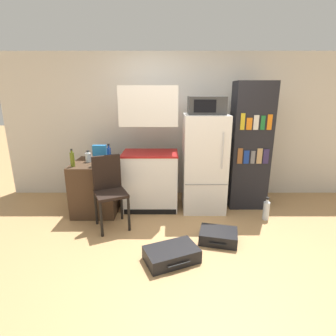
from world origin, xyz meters
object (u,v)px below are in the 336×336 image
Objects in this scene: bottle_ketchup_red at (87,156)px; bottle_olive_oil at (71,159)px; side_table at (96,187)px; bottle_blue_soda at (108,155)px; microwave at (206,105)px; bookshelf at (249,147)px; suitcase_large_flat at (171,254)px; suitcase_small_flat at (218,236)px; refrigerator at (203,163)px; bottle_amber_beer at (95,155)px; cereal_box at (99,156)px; bowl at (90,157)px; chair at (108,185)px; bottle_clear_short at (87,157)px; water_bottle_front at (265,210)px; kitchen_hutch at (150,156)px.

bottle_olive_oil is (-0.11, -0.38, 0.05)m from bottle_ketchup_red.
bottle_blue_soda is at bearing -13.24° from side_table.
bottle_ketchup_red is (-1.81, 0.07, -0.77)m from microwave.
bookshelf is 2.14m from suitcase_large_flat.
suitcase_small_flat is at bearing -29.42° from bottle_ketchup_red.
refrigerator is 2.81× the size of microwave.
bottle_ketchup_red is at bearing 108.36° from suitcase_large_flat.
bottle_amber_beer reaches higher than bottle_ketchup_red.
cereal_box is (0.28, -0.34, 0.09)m from bottle_ketchup_red.
microwave is 1.84m from suitcase_small_flat.
chair is (0.45, -0.74, -0.22)m from bowl.
bowl is at bearing 174.05° from refrigerator.
refrigerator is 1.95m from bottle_olive_oil.
bottle_amber_beer is at bearing 99.62° from side_table.
side_table is 0.60m from bottle_olive_oil.
bottle_amber_beer is at bearing 92.77° from chair.
cereal_box is (0.24, -0.21, 0.08)m from bottle_clear_short.
bottle_ketchup_red is 0.41× the size of water_bottle_front.
bottle_clear_short is 0.26m from bowl.
suitcase_large_flat is at bearing -51.28° from bottle_amber_beer.
bottle_olive_oil is at bearing -173.96° from cereal_box.
bottle_amber_beer is 0.25× the size of suitcase_large_flat.
bottle_clear_short is (-1.77, -0.06, 0.11)m from refrigerator.
kitchen_hutch is 13.28× the size of bottle_ketchup_red.
side_table is 4.74× the size of bottle_amber_beer.
cereal_box reaches higher than bottle_ketchup_red.
bottle_clear_short is 1.05× the size of bottle_amber_beer.
refrigerator reaches higher than water_bottle_front.
bottle_olive_oil is (-1.92, -0.31, -0.73)m from microwave.
refrigerator reaches higher than cereal_box.
cereal_box is (-0.10, -0.14, 0.03)m from bottle_blue_soda.
water_bottle_front is (0.81, 0.59, 0.07)m from suitcase_small_flat.
side_table is at bearing 43.61° from bottle_olive_oil.
cereal_box is at bearing 95.39° from chair.
refrigerator is at bearing 107.17° from suitcase_small_flat.
bowl is at bearing 170.74° from kitchen_hutch.
refrigerator is 5.86× the size of bottle_olive_oil.
suitcase_small_flat is (1.74, -0.92, -0.32)m from side_table.
water_bottle_front is (0.88, -0.40, -0.60)m from refrigerator.
refrigerator is 0.87m from microwave.
bookshelf is 2.94× the size of suitcase_large_flat.
bottle_ketchup_red is at bearing 177.90° from microwave.
bottle_olive_oil is 1.82× the size of bowl.
bottle_olive_oil is (-0.48, -0.18, -0.02)m from bottle_blue_soda.
refrigerator is 0.76× the size of bookshelf.
bookshelf is 1.00m from water_bottle_front.
chair reaches higher than bottle_amber_beer.
bowl is at bearing 90.32° from bottle_ketchup_red.
side_table is 2.58m from water_bottle_front.
water_bottle_front is at bearing -7.46° from bottle_clear_short.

